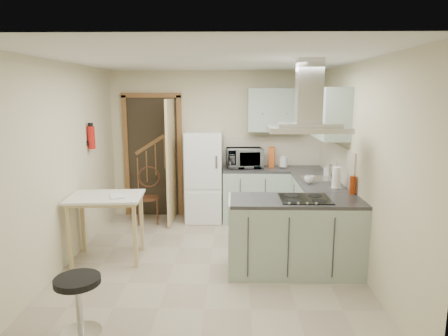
{
  "coord_description": "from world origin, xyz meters",
  "views": [
    {
      "loc": [
        0.27,
        -4.72,
        2.12
      ],
      "look_at": [
        0.16,
        0.45,
        1.15
      ],
      "focal_mm": 32.0,
      "sensor_mm": 36.0,
      "label": 1
    }
  ],
  "objects_px": {
    "fridge": "(204,177)",
    "extractor_hood": "(308,129)",
    "stool": "(79,306)",
    "microwave": "(245,158)",
    "bentwood_chair": "(148,198)",
    "peninsula": "(295,236)",
    "drop_leaf_table": "(107,228)"
  },
  "relations": [
    {
      "from": "drop_leaf_table",
      "to": "bentwood_chair",
      "type": "xyz_separation_m",
      "value": [
        0.21,
        1.5,
        -0.0
      ]
    },
    {
      "from": "microwave",
      "to": "drop_leaf_table",
      "type": "bearing_deg",
      "value": -143.04
    },
    {
      "from": "microwave",
      "to": "bentwood_chair",
      "type": "bearing_deg",
      "value": -178.92
    },
    {
      "from": "stool",
      "to": "microwave",
      "type": "xyz_separation_m",
      "value": [
        1.56,
        3.35,
        0.79
      ]
    },
    {
      "from": "microwave",
      "to": "fridge",
      "type": "bearing_deg",
      "value": 177.16
    },
    {
      "from": "microwave",
      "to": "stool",
      "type": "bearing_deg",
      "value": -121.5
    },
    {
      "from": "peninsula",
      "to": "microwave",
      "type": "bearing_deg",
      "value": 105.17
    },
    {
      "from": "drop_leaf_table",
      "to": "microwave",
      "type": "relative_size",
      "value": 1.55
    },
    {
      "from": "peninsula",
      "to": "fridge",
      "type": "bearing_deg",
      "value": 121.74
    },
    {
      "from": "peninsula",
      "to": "microwave",
      "type": "xyz_separation_m",
      "value": [
        -0.55,
        2.02,
        0.61
      ]
    },
    {
      "from": "extractor_hood",
      "to": "stool",
      "type": "bearing_deg",
      "value": -149.04
    },
    {
      "from": "fridge",
      "to": "microwave",
      "type": "relative_size",
      "value": 2.57
    },
    {
      "from": "extractor_hood",
      "to": "microwave",
      "type": "xyz_separation_m",
      "value": [
        -0.65,
        2.02,
        -0.66
      ]
    },
    {
      "from": "fridge",
      "to": "bentwood_chair",
      "type": "relative_size",
      "value": 1.79
    },
    {
      "from": "stool",
      "to": "peninsula",
      "type": "bearing_deg",
      "value": 32.14
    },
    {
      "from": "peninsula",
      "to": "extractor_hood",
      "type": "height_order",
      "value": "extractor_hood"
    },
    {
      "from": "bentwood_chair",
      "to": "microwave",
      "type": "height_order",
      "value": "microwave"
    },
    {
      "from": "fridge",
      "to": "peninsula",
      "type": "xyz_separation_m",
      "value": [
        1.22,
        -1.98,
        -0.3
      ]
    },
    {
      "from": "extractor_hood",
      "to": "stool",
      "type": "distance_m",
      "value": 2.95
    },
    {
      "from": "drop_leaf_table",
      "to": "bentwood_chair",
      "type": "height_order",
      "value": "drop_leaf_table"
    },
    {
      "from": "extractor_hood",
      "to": "stool",
      "type": "relative_size",
      "value": 1.67
    },
    {
      "from": "drop_leaf_table",
      "to": "stool",
      "type": "height_order",
      "value": "drop_leaf_table"
    },
    {
      "from": "fridge",
      "to": "extractor_hood",
      "type": "bearing_deg",
      "value": -56.21
    },
    {
      "from": "peninsula",
      "to": "stool",
      "type": "relative_size",
      "value": 2.87
    },
    {
      "from": "fridge",
      "to": "stool",
      "type": "relative_size",
      "value": 2.78
    },
    {
      "from": "fridge",
      "to": "extractor_hood",
      "type": "height_order",
      "value": "extractor_hood"
    },
    {
      "from": "extractor_hood",
      "to": "bentwood_chair",
      "type": "bearing_deg",
      "value": 141.15
    },
    {
      "from": "extractor_hood",
      "to": "bentwood_chair",
      "type": "xyz_separation_m",
      "value": [
        -2.25,
        1.81,
        -1.3
      ]
    },
    {
      "from": "peninsula",
      "to": "microwave",
      "type": "relative_size",
      "value": 2.65
    },
    {
      "from": "stool",
      "to": "microwave",
      "type": "distance_m",
      "value": 3.78
    },
    {
      "from": "peninsula",
      "to": "drop_leaf_table",
      "type": "relative_size",
      "value": 1.71
    },
    {
      "from": "extractor_hood",
      "to": "peninsula",
      "type": "bearing_deg",
      "value": 180.0
    }
  ]
}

